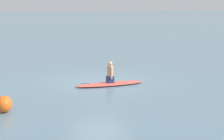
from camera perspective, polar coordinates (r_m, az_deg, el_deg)
The scene contains 4 objects.
ground_plane at distance 15.00m, azimuth -2.30°, elevation -2.05°, with size 400.00×400.00×0.00m, color slate.
surfboard at distance 14.40m, azimuth -0.31°, elevation -2.33°, with size 2.97×0.68×0.12m, color #D84C3F.
person_paddler at distance 14.30m, azimuth -0.32°, elevation -0.51°, with size 0.40×0.33×0.90m.
buoy_marker at distance 11.27m, azimuth -17.68°, elevation -5.48°, with size 0.53×0.53×0.53m, color #E55919.
Camera 1 is at (12.98, -6.76, 3.30)m, focal length 54.50 mm.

